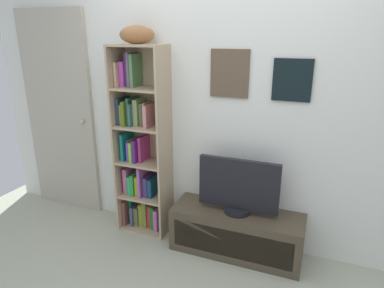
{
  "coord_description": "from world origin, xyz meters",
  "views": [
    {
      "loc": [
        0.84,
        -1.6,
        1.82
      ],
      "look_at": [
        -0.14,
        0.85,
        0.97
      ],
      "focal_mm": 31.61,
      "sensor_mm": 36.0,
      "label": 1
    }
  ],
  "objects_px": {
    "bookshelf": "(141,151)",
    "football": "(137,35)",
    "tv_stand": "(236,232)",
    "door": "(60,114)",
    "television": "(238,187)"
  },
  "relations": [
    {
      "from": "bookshelf",
      "to": "football",
      "type": "xyz_separation_m",
      "value": [
        0.04,
        -0.03,
        1.04
      ]
    },
    {
      "from": "tv_stand",
      "to": "door",
      "type": "bearing_deg",
      "value": 175.0
    },
    {
      "from": "television",
      "to": "door",
      "type": "bearing_deg",
      "value": 175.03
    },
    {
      "from": "television",
      "to": "door",
      "type": "height_order",
      "value": "door"
    },
    {
      "from": "television",
      "to": "football",
      "type": "bearing_deg",
      "value": 176.84
    },
    {
      "from": "television",
      "to": "door",
      "type": "distance_m",
      "value": 2.01
    },
    {
      "from": "football",
      "to": "television",
      "type": "distance_m",
      "value": 1.51
    },
    {
      "from": "bookshelf",
      "to": "door",
      "type": "distance_m",
      "value": 1.03
    },
    {
      "from": "bookshelf",
      "to": "door",
      "type": "relative_size",
      "value": 0.84
    },
    {
      "from": "tv_stand",
      "to": "door",
      "type": "distance_m",
      "value": 2.14
    },
    {
      "from": "television",
      "to": "door",
      "type": "relative_size",
      "value": 0.33
    },
    {
      "from": "door",
      "to": "television",
      "type": "bearing_deg",
      "value": -4.97
    },
    {
      "from": "football",
      "to": "tv_stand",
      "type": "height_order",
      "value": "football"
    },
    {
      "from": "tv_stand",
      "to": "door",
      "type": "height_order",
      "value": "door"
    },
    {
      "from": "football",
      "to": "door",
      "type": "xyz_separation_m",
      "value": [
        -1.04,
        0.12,
        -0.79
      ]
    }
  ]
}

